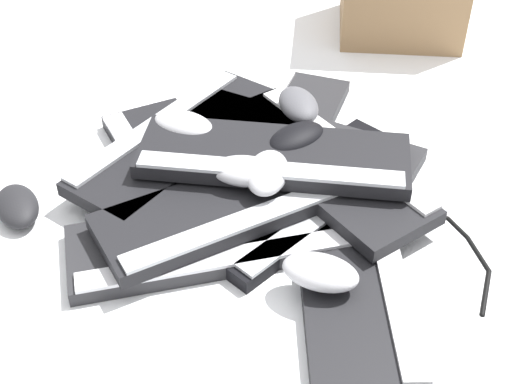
# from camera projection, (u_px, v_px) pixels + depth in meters

# --- Properties ---
(ground_plane) EXTENTS (3.20, 3.20, 0.00)m
(ground_plane) POSITION_uv_depth(u_px,v_px,m) (243.00, 188.00, 1.21)
(ground_plane) COLOR white
(keyboard_0) EXTENTS (0.42, 0.42, 0.03)m
(keyboard_0) POSITION_uv_depth(u_px,v_px,m) (213.00, 241.00, 1.09)
(keyboard_0) COLOR #232326
(keyboard_0) RESTS_ON ground
(keyboard_1) EXTENTS (0.45, 0.36, 0.03)m
(keyboard_1) POSITION_uv_depth(u_px,v_px,m) (353.00, 270.00, 1.05)
(keyboard_1) COLOR black
(keyboard_1) RESTS_ON ground
(keyboard_2) EXTENTS (0.46, 0.25, 0.03)m
(keyboard_2) POSITION_uv_depth(u_px,v_px,m) (310.00, 196.00, 1.18)
(keyboard_2) COLOR black
(keyboard_2) RESTS_ON ground
(keyboard_3) EXTENTS (0.46, 0.24, 0.03)m
(keyboard_3) POSITION_uv_depth(u_px,v_px,m) (280.00, 138.00, 1.30)
(keyboard_3) COLOR #232326
(keyboard_3) RESTS_ON ground
(keyboard_4) EXTENTS (0.36, 0.45, 0.03)m
(keyboard_4) POSITION_uv_depth(u_px,v_px,m) (180.00, 176.00, 1.22)
(keyboard_4) COLOR black
(keyboard_4) RESTS_ON ground
(keyboard_5) EXTENTS (0.17, 0.45, 0.03)m
(keyboard_5) POSITION_uv_depth(u_px,v_px,m) (291.00, 142.00, 1.24)
(keyboard_5) COLOR #232326
(keyboard_5) RESTS_ON keyboard_3
(keyboard_6) EXTENTS (0.31, 0.46, 0.03)m
(keyboard_6) POSITION_uv_depth(u_px,v_px,m) (319.00, 163.00, 1.20)
(keyboard_6) COLOR black
(keyboard_6) RESTS_ON keyboard_2
(keyboard_7) EXTENTS (0.46, 0.35, 0.03)m
(keyboard_7) POSITION_uv_depth(u_px,v_px,m) (237.00, 204.00, 1.11)
(keyboard_7) COLOR black
(keyboard_7) RESTS_ON keyboard_0
(keyboard_8) EXTENTS (0.31, 0.46, 0.03)m
(keyboard_8) POSITION_uv_depth(u_px,v_px,m) (273.00, 156.00, 1.16)
(keyboard_8) COLOR black
(keyboard_8) RESTS_ON keyboard_6
(keyboard_9) EXTENTS (0.45, 0.19, 0.03)m
(keyboard_9) POSITION_uv_depth(u_px,v_px,m) (181.00, 140.00, 1.25)
(keyboard_9) COLOR black
(keyboard_9) RESTS_ON keyboard_4
(mouse_0) EXTENTS (0.10, 0.13, 0.04)m
(mouse_0) POSITION_uv_depth(u_px,v_px,m) (245.00, 171.00, 1.12)
(mouse_0) COLOR #B7B7BC
(mouse_0) RESTS_ON keyboard_7
(mouse_1) EXTENTS (0.13, 0.10, 0.04)m
(mouse_1) POSITION_uv_depth(u_px,v_px,m) (297.00, 138.00, 1.19)
(mouse_1) COLOR black
(mouse_1) RESTS_ON keyboard_5
(mouse_2) EXTENTS (0.12, 0.13, 0.04)m
(mouse_2) POSITION_uv_depth(u_px,v_px,m) (17.00, 206.00, 1.15)
(mouse_2) COLOR black
(mouse_2) RESTS_ON ground
(mouse_3) EXTENTS (0.09, 0.12, 0.04)m
(mouse_3) POSITION_uv_depth(u_px,v_px,m) (320.00, 272.00, 0.99)
(mouse_3) COLOR #B7B7BC
(mouse_3) RESTS_ON keyboard_1
(mouse_4) EXTENTS (0.13, 0.10, 0.04)m
(mouse_4) POSITION_uv_depth(u_px,v_px,m) (267.00, 173.00, 1.12)
(mouse_4) COLOR #B7B7BC
(mouse_4) RESTS_ON keyboard_7
(mouse_5) EXTENTS (0.08, 0.12, 0.04)m
(mouse_5) POSITION_uv_depth(u_px,v_px,m) (183.00, 125.00, 1.22)
(mouse_5) COLOR #B7B7BC
(mouse_5) RESTS_ON keyboard_9
(mouse_6) EXTENTS (0.12, 0.12, 0.04)m
(mouse_6) POSITION_uv_depth(u_px,v_px,m) (298.00, 105.00, 1.27)
(mouse_6) COLOR #4C4C51
(mouse_6) RESTS_ON keyboard_5
(cable_0) EXTENTS (0.29, 0.56, 0.01)m
(cable_0) POSITION_uv_depth(u_px,v_px,m) (367.00, 191.00, 1.20)
(cable_0) COLOR black
(cable_0) RESTS_ON ground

